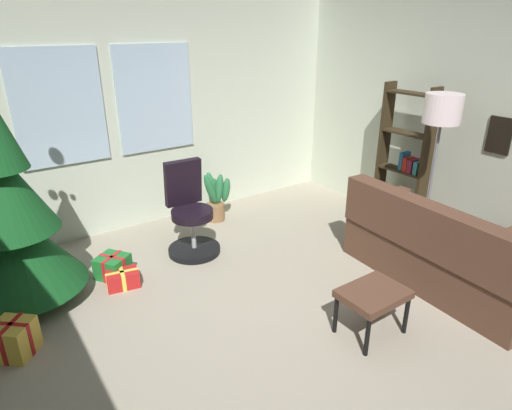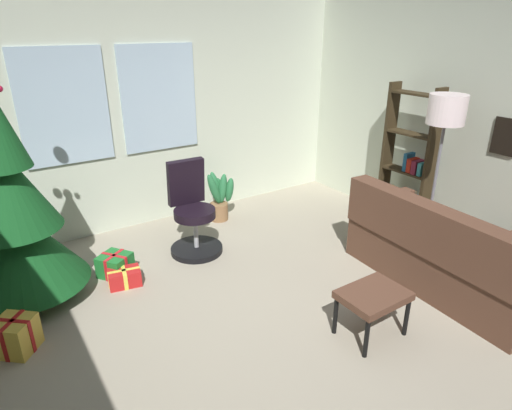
{
  "view_description": "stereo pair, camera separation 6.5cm",
  "coord_description": "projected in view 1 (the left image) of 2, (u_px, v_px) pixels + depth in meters",
  "views": [
    {
      "loc": [
        -1.85,
        -2.3,
        2.3
      ],
      "look_at": [
        -0.09,
        0.21,
        1.03
      ],
      "focal_mm": 30.6,
      "sensor_mm": 36.0,
      "label": 1
    },
    {
      "loc": [
        -1.79,
        -2.33,
        2.3
      ],
      "look_at": [
        -0.09,
        0.21,
        1.03
      ],
      "focal_mm": 30.6,
      "sensor_mm": 36.0,
      "label": 2
    }
  ],
  "objects": [
    {
      "name": "wall_back_with_windows",
      "position": [
        142.0,
        111.0,
        5.04
      ],
      "size": [
        5.23,
        0.12,
        2.74
      ],
      "color": "beige",
      "rests_on": "ground_plane"
    },
    {
      "name": "holiday_tree",
      "position": [
        10.0,
        218.0,
        3.62
      ],
      "size": [
        1.06,
        1.06,
        2.41
      ],
      "color": "#4C331E",
      "rests_on": "ground_plane"
    },
    {
      "name": "couch",
      "position": [
        465.0,
        256.0,
        4.08
      ],
      "size": [
        1.67,
        1.94,
        0.87
      ],
      "color": "brown",
      "rests_on": "ground_plane"
    },
    {
      "name": "footstool",
      "position": [
        373.0,
        297.0,
        3.4
      ],
      "size": [
        0.51,
        0.39,
        0.39
      ],
      "color": "brown",
      "rests_on": "ground_plane"
    },
    {
      "name": "office_chair",
      "position": [
        190.0,
        218.0,
        4.65
      ],
      "size": [
        0.56,
        0.56,
        1.0
      ],
      "color": "black",
      "rests_on": "ground_plane"
    },
    {
      "name": "ground_plane",
      "position": [
        279.0,
        330.0,
        3.62
      ],
      "size": [
        5.23,
        5.13,
        0.1
      ],
      "primitive_type": "cube",
      "color": "gray"
    },
    {
      "name": "gift_box_red",
      "position": [
        123.0,
        279.0,
        4.11
      ],
      "size": [
        0.33,
        0.25,
        0.16
      ],
      "color": "red",
      "rests_on": "ground_plane"
    },
    {
      "name": "gift_box_green",
      "position": [
        113.0,
        267.0,
        4.26
      ],
      "size": [
        0.37,
        0.38,
        0.22
      ],
      "color": "#1E722D",
      "rests_on": "ground_plane"
    },
    {
      "name": "bookshelf",
      "position": [
        403.0,
        166.0,
        5.13
      ],
      "size": [
        0.18,
        0.64,
        1.69
      ],
      "color": "#2F2515",
      "rests_on": "ground_plane"
    },
    {
      "name": "floor_lamp",
      "position": [
        441.0,
        122.0,
        4.16
      ],
      "size": [
        0.35,
        0.35,
        1.7
      ],
      "color": "slate",
      "rests_on": "ground_plane"
    },
    {
      "name": "potted_plant",
      "position": [
        216.0,
        198.0,
        5.48
      ],
      "size": [
        0.4,
        0.35,
        0.64
      ],
      "color": "olive",
      "rests_on": "ground_plane"
    },
    {
      "name": "gift_box_gold",
      "position": [
        14.0,
        339.0,
        3.24
      ],
      "size": [
        0.37,
        0.37,
        0.28
      ],
      "color": "gold",
      "rests_on": "ground_plane"
    },
    {
      "name": "wall_right_with_frames",
      "position": [
        487.0,
        122.0,
        4.48
      ],
      "size": [
        0.12,
        5.13,
        2.74
      ],
      "color": "beige",
      "rests_on": "ground_plane"
    }
  ]
}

